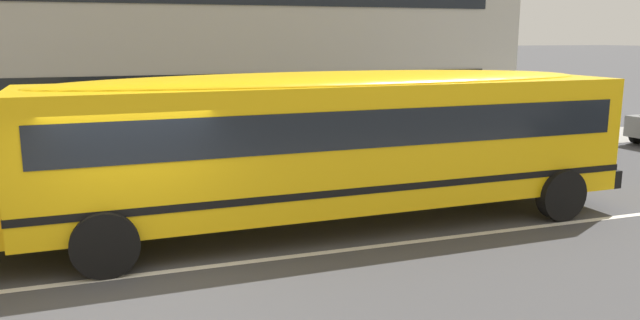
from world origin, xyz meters
The scene contains 4 objects.
ground_plane centered at (0.00, 0.00, 0.00)m, with size 400.00×400.00×0.00m, color #424244.
sidewalk_far centered at (0.00, 8.46, 0.01)m, with size 120.00×3.00×0.01m, color gray.
lane_centreline centered at (0.00, 0.00, 0.00)m, with size 110.00×0.16×0.01m, color silver.
school_bus centered at (3.59, 1.46, 1.77)m, with size 13.34×3.16×2.97m.
Camera 1 is at (-0.36, -9.46, 3.62)m, focal length 34.86 mm.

